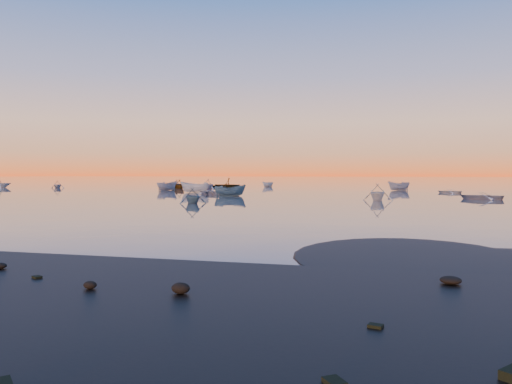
% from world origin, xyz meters
% --- Properties ---
extents(ground, '(600.00, 600.00, 0.00)m').
position_xyz_m(ground, '(0.00, 100.00, 0.00)').
color(ground, '#6A6058').
rests_on(ground, ground).
extents(mud_lobes, '(140.00, 6.00, 0.07)m').
position_xyz_m(mud_lobes, '(0.00, -1.00, 0.01)').
color(mud_lobes, black).
rests_on(mud_lobes, ground).
extents(moored_fleet, '(124.00, 58.00, 1.20)m').
position_xyz_m(moored_fleet, '(0.00, 53.00, 0.00)').
color(moored_fleet, silver).
rests_on(moored_fleet, ground).
extents(boat_near_left, '(3.36, 4.29, 1.00)m').
position_xyz_m(boat_near_left, '(-9.43, 44.18, 0.00)').
color(boat_near_left, gray).
rests_on(boat_near_left, ground).
extents(boat_near_center, '(3.37, 4.26, 1.37)m').
position_xyz_m(boat_near_center, '(-5.83, 40.27, 0.00)').
color(boat_near_center, '#395A6D').
rests_on(boat_near_center, ground).
extents(boat_near_right, '(3.87, 1.88, 1.33)m').
position_xyz_m(boat_near_right, '(11.72, 34.83, 0.00)').
color(boat_near_right, silver).
rests_on(boat_near_right, ground).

